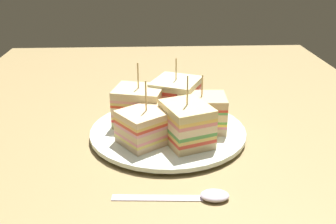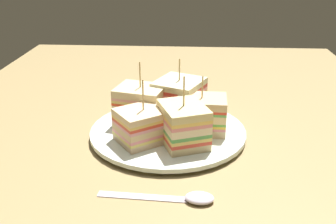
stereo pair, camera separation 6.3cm
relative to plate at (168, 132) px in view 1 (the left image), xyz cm
name	(u,v)px [view 1 (the left image)]	position (x,y,z in cm)	size (l,w,h in cm)	color
ground_plane	(168,141)	(0.00, 0.00, -1.64)	(120.56, 86.48, 1.80)	#977F51
plate	(168,132)	(0.00, 0.00, 0.00)	(24.83, 24.83, 1.22)	white
sandwich_wedge_0	(176,99)	(5.00, -1.55, 3.76)	(9.87, 9.56, 10.30)	beige
sandwich_wedge_1	(139,106)	(2.53, 4.57, 3.54)	(7.91, 8.93, 10.35)	beige
sandwich_wedge_2	(147,126)	(-4.02, 3.34, 2.97)	(9.36, 9.72, 9.62)	beige
sandwich_wedge_3	(187,124)	(-4.58, -2.52, 3.49)	(9.28, 8.31, 10.45)	beige
sandwich_wedge_4	(201,112)	(0.28, -5.21, 3.25)	(6.12, 7.89, 9.03)	beige
chip_pile	(172,130)	(-1.93, -0.58, 1.30)	(4.77, 6.38, 1.52)	#E8D882
spoon	(199,196)	(-17.32, -2.98, -0.34)	(2.77, 14.44, 1.00)	silver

